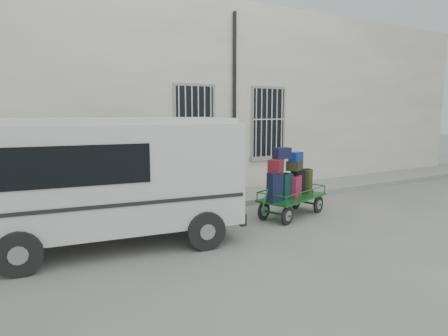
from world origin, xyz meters
TOP-DOWN VIEW (x-y plane):
  - ground at (0.00, 0.00)m, footprint 80.00×80.00m
  - building at (0.00, 5.50)m, footprint 24.00×5.15m
  - sidewalk at (0.00, 2.20)m, footprint 24.00×1.70m
  - luggage_cart at (0.71, -0.14)m, footprint 2.31×1.45m
  - van at (-3.69, 0.01)m, footprint 5.16×2.74m

SIDE VIEW (x-z plane):
  - ground at x=0.00m, z-range 0.00..0.00m
  - sidewalk at x=0.00m, z-range 0.00..0.15m
  - luggage_cart at x=0.71m, z-range -0.06..1.70m
  - van at x=-3.69m, z-range 0.18..2.67m
  - building at x=0.00m, z-range 0.00..6.00m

